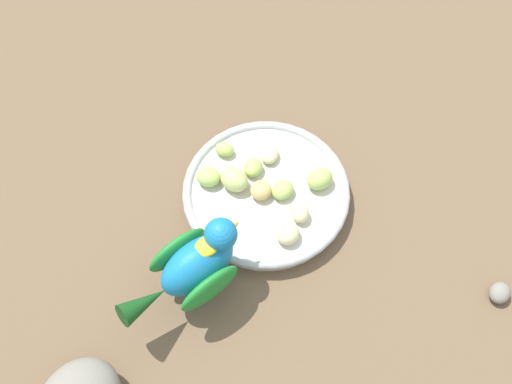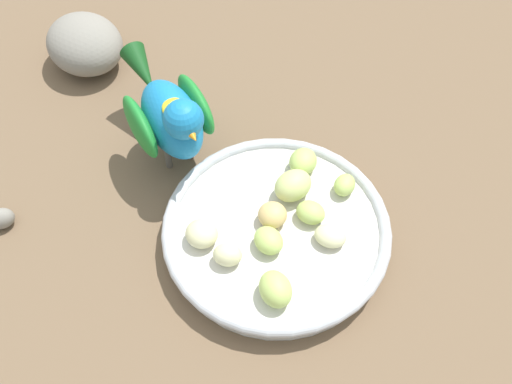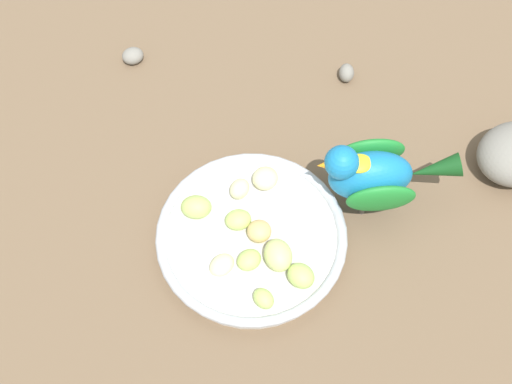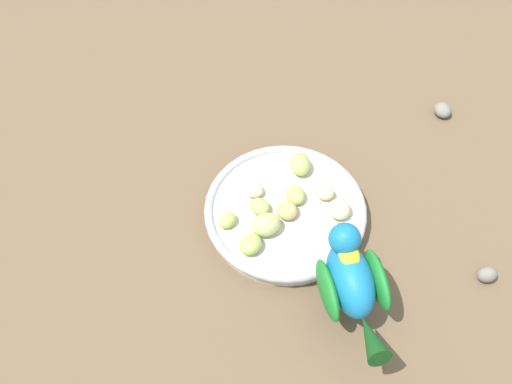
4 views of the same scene
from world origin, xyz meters
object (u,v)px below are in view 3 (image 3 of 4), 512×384
Objects in this scene: apple_piece_5 at (222,265)px; apple_piece_8 at (240,189)px; apple_piece_4 at (301,276)px; feeding_bowl at (252,238)px; apple_piece_9 at (265,178)px; apple_piece_0 at (259,231)px; apple_piece_3 at (278,255)px; pebble_0 at (133,56)px; apple_piece_1 at (196,207)px; apple_piece_2 at (264,299)px; apple_piece_7 at (249,260)px; parrot at (373,174)px; apple_piece_6 at (235,221)px; pebble_1 at (346,73)px.

apple_piece_8 is (0.08, -0.06, 0.00)m from apple_piece_5.
apple_piece_4 is at bearing -175.40° from apple_piece_8.
feeding_bowl is 7.12× the size of apple_piece_9.
apple_piece_3 reaches higher than apple_piece_0.
apple_piece_3 is 0.36m from pebble_0.
apple_piece_0 is 0.71× the size of apple_piece_3.
apple_piece_9 is (0.06, -0.05, 0.02)m from feeding_bowl.
pebble_0 is (0.26, -0.03, -0.02)m from apple_piece_1.
apple_piece_2 is 0.97× the size of apple_piece_8.
apple_piece_1 reaches higher than apple_piece_7.
apple_piece_7 is at bearing 179.77° from pebble_0.
feeding_bowl is 0.08m from apple_piece_4.
parrot is 5.70× the size of pebble_0.
apple_piece_7 is at bearing 142.60° from apple_piece_9.
apple_piece_7 is (0.04, 0.04, -0.00)m from apple_piece_4.
feeding_bowl is at bearing 16.62° from parrot.
apple_piece_1 is 0.22× the size of parrot.
apple_piece_4 is 1.11× the size of pebble_0.
apple_piece_5 reaches higher than feeding_bowl.
pebble_0 is at bearing 6.57° from apple_piece_8.
apple_piece_6 is at bearing 19.72° from apple_piece_4.
apple_piece_5 is at bearing 128.68° from apple_piece_9.
apple_piece_9 is at bearing -58.89° from apple_piece_6.
apple_piece_1 reaches higher than apple_piece_6.
apple_piece_6 is at bearing 146.77° from apple_piece_8.
apple_piece_9 is at bearing -51.32° from apple_piece_5.
parrot is at bearing -88.24° from apple_piece_5.
parrot is (-0.07, -0.14, 0.04)m from apple_piece_8.
apple_piece_0 reaches higher than apple_piece_6.
apple_piece_3 is 0.03m from apple_piece_7.
apple_piece_4 is at bearing -136.46° from apple_piece_7.
apple_piece_0 is 0.92× the size of apple_piece_6.
apple_piece_3 is (-0.04, -0.01, 0.02)m from feeding_bowl.
apple_piece_4 reaches higher than apple_piece_2.
apple_piece_0 is 0.17× the size of parrot.
pebble_1 is at bearing -51.95° from apple_piece_7.
apple_piece_6 is 0.17m from parrot.
apple_piece_2 reaches higher than pebble_0.
apple_piece_5 is at bearing 176.29° from apple_piece_1.
pebble_0 is (0.34, -0.03, -0.02)m from apple_piece_5.
pebble_1 is (0.18, -0.08, -0.06)m from parrot.
apple_piece_3 is at bearing -150.69° from apple_piece_1.
apple_piece_3 is 0.10m from apple_piece_8.
pebble_1 is at bearing -46.34° from apple_piece_2.
pebble_1 is (0.24, -0.20, -0.02)m from apple_piece_4.
apple_piece_4 is 0.10m from apple_piece_6.
apple_piece_0 is 0.06m from apple_piece_5.
apple_piece_0 and apple_piece_8 have the same top height.
apple_piece_0 reaches higher than apple_piece_5.
apple_piece_4 is at bearing -85.38° from apple_piece_2.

